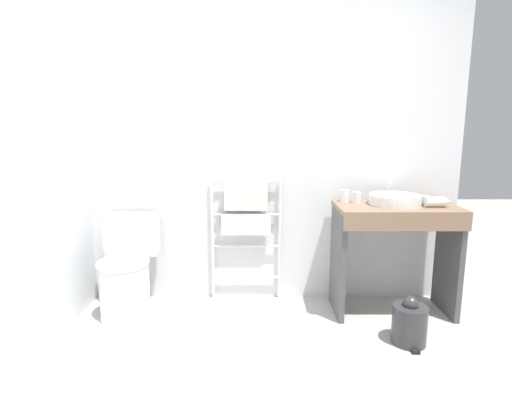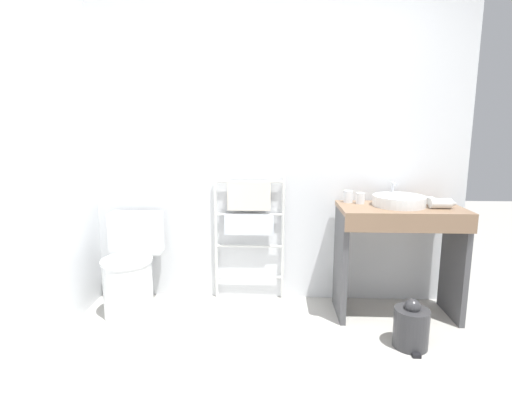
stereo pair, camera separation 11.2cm
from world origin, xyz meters
The scene contains 12 objects.
wall_back centered at (0.00, 1.57, 1.35)m, with size 3.12×0.12×2.70m, color silver.
wall_side centered at (-1.50, 0.76, 1.35)m, with size 0.12×2.24×2.70m, color silver.
toilet centered at (-1.07, 1.20, 0.32)m, with size 0.41×0.51×0.76m.
towel_radiator centered at (-0.17, 1.46, 0.71)m, with size 0.58×0.06×1.03m.
vanity_counter centered at (0.96, 1.22, 0.57)m, with size 0.89×0.48×0.85m.
sink_basin centered at (0.95, 1.26, 0.89)m, with size 0.38×0.38×0.08m.
faucet centered at (0.95, 1.43, 0.95)m, with size 0.02×0.10×0.16m.
cup_near_wall centered at (0.60, 1.39, 0.89)m, with size 0.07×0.07×0.09m.
cup_near_edge centered at (0.69, 1.33, 0.89)m, with size 0.07×0.07×0.08m.
hair_dryer centered at (1.23, 1.20, 0.89)m, with size 0.19×0.18×0.07m.
trash_bin centered at (0.93, 0.77, 0.14)m, with size 0.22×0.26×0.33m.
bath_mat centered at (-1.00, 0.62, 0.01)m, with size 0.56×0.36×0.01m, color silver.
Camera 1 is at (-0.09, -1.68, 1.44)m, focal length 28.00 mm.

